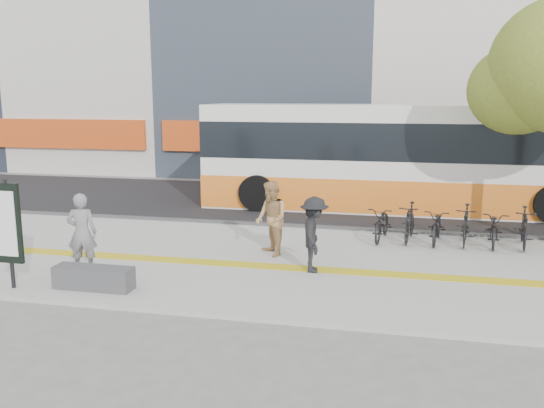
% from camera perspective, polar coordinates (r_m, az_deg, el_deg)
% --- Properties ---
extents(ground, '(120.00, 120.00, 0.00)m').
position_cam_1_polar(ground, '(12.14, -3.55, -7.80)').
color(ground, slate).
rests_on(ground, ground).
extents(sidewalk, '(40.00, 7.00, 0.08)m').
position_cam_1_polar(sidewalk, '(13.50, -1.79, -5.66)').
color(sidewalk, gray).
rests_on(sidewalk, ground).
extents(tactile_strip, '(40.00, 0.45, 0.01)m').
position_cam_1_polar(tactile_strip, '(13.03, -2.33, -6.08)').
color(tactile_strip, gold).
rests_on(tactile_strip, sidewalk).
extents(street, '(40.00, 8.00, 0.06)m').
position_cam_1_polar(street, '(20.66, 3.33, 0.12)').
color(street, black).
rests_on(street, ground).
extents(curb, '(40.00, 0.25, 0.14)m').
position_cam_1_polar(curb, '(16.80, 1.15, -2.24)').
color(curb, '#38393B').
rests_on(curb, ground).
extents(bench, '(1.60, 0.45, 0.45)m').
position_cam_1_polar(bench, '(11.97, -17.34, -7.02)').
color(bench, '#38393B').
rests_on(bench, sidewalk).
extents(signboard, '(0.55, 0.10, 2.20)m').
position_cam_1_polar(signboard, '(12.33, -24.80, -1.91)').
color(signboard, black).
rests_on(signboard, sidewalk).
extents(bus, '(13.08, 3.10, 3.48)m').
position_cam_1_polar(bus, '(19.66, 12.55, 4.25)').
color(bus, silver).
rests_on(bus, street).
extents(bicycle_row, '(4.28, 1.80, 1.01)m').
position_cam_1_polar(bicycle_row, '(15.47, 17.34, -2.04)').
color(bicycle_row, black).
rests_on(bicycle_row, sidewalk).
extents(seated_woman, '(0.72, 0.57, 1.73)m').
position_cam_1_polar(seated_woman, '(13.03, -18.40, -2.72)').
color(seated_woman, black).
rests_on(seated_woman, sidewalk).
extents(pedestrian_tan, '(1.06, 1.10, 1.79)m').
position_cam_1_polar(pedestrian_tan, '(13.60, -0.08, -1.46)').
color(pedestrian_tan, tan).
rests_on(pedestrian_tan, sidewalk).
extents(pedestrian_dark, '(0.77, 1.15, 1.65)m').
position_cam_1_polar(pedestrian_dark, '(12.40, 4.21, -3.05)').
color(pedestrian_dark, black).
rests_on(pedestrian_dark, sidewalk).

